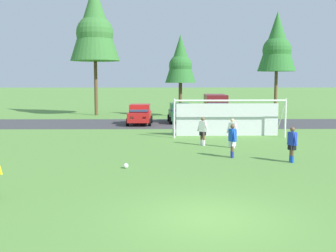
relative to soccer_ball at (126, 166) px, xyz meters
name	(u,v)px	position (x,y,z in m)	size (l,w,h in m)	color
ground_plane	(183,140)	(2.83, 8.44, -0.11)	(400.00, 400.00, 0.00)	#598C3D
parking_lot_strip	(177,124)	(2.83, 18.62, -0.11)	(52.00, 8.40, 0.01)	#3D3D3F
soccer_ball	(126,166)	(0.00, 0.00, 0.00)	(0.22, 0.22, 0.22)	white
soccer_goal	(228,117)	(5.96, 10.34, 1.18)	(7.47, 2.13, 2.57)	white
player_striker_near	(232,141)	(4.96, 2.46, 0.71)	(0.36, 0.74, 1.64)	brown
player_midfield_center	(203,131)	(3.88, 6.35, 0.71)	(0.65, 0.49, 1.64)	brown
player_defender_far	(232,133)	(5.45, 5.43, 0.71)	(0.62, 0.53, 1.64)	beige
player_winger_left	(292,145)	(7.49, 1.23, 0.71)	(0.38, 0.73, 1.64)	brown
parked_car_slot_far_left	(140,114)	(-0.41, 17.96, 0.77)	(2.09, 4.23, 1.72)	red
parked_car_slot_left	(180,113)	(3.07, 19.57, 0.77)	(2.19, 4.28, 1.72)	#194C2D
parked_car_slot_center_left	(215,108)	(6.18, 18.91, 1.23)	(2.32, 4.86, 2.52)	maroon
parked_car_slot_center	(251,114)	(9.20, 18.17, 0.77)	(2.09, 4.23, 1.72)	black
tree_left_edge	(95,24)	(-5.69, 27.65, 9.55)	(5.26, 5.26, 14.04)	brown
tree_mid_left	(180,61)	(3.36, 25.70, 5.68)	(3.16, 3.16, 8.43)	brown
tree_center_back	(277,44)	(14.55, 30.43, 7.82)	(4.32, 4.32, 11.53)	brown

